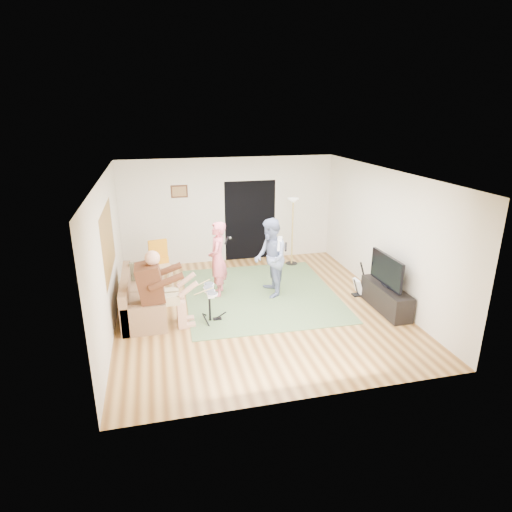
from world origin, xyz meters
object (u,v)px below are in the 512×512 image
(singer, at_px, (218,259))
(dining_chair, at_px, (161,270))
(sofa, at_px, (140,301))
(drum_kit, at_px, (210,307))
(television, at_px, (387,270))
(tv_cabinet, at_px, (386,298))
(guitar_spare, at_px, (358,286))
(guitarist, at_px, (270,258))
(torchiere_lamp, at_px, (293,220))

(singer, height_order, dining_chair, singer)
(sofa, xyz_separation_m, drum_kit, (1.29, -0.65, 0.04))
(dining_chair, bearing_deg, singer, -47.04)
(drum_kit, distance_m, television, 3.51)
(dining_chair, bearing_deg, tv_cabinet, -40.54)
(singer, bearing_deg, dining_chair, -110.50)
(guitar_spare, relative_size, tv_cabinet, 0.55)
(guitarist, relative_size, television, 1.53)
(dining_chair, distance_m, television, 4.90)
(guitar_spare, bearing_deg, drum_kit, -172.49)
(singer, xyz_separation_m, guitar_spare, (2.93, -0.76, -0.59))
(singer, relative_size, guitarist, 0.96)
(torchiere_lamp, height_order, television, torchiere_lamp)
(tv_cabinet, bearing_deg, drum_kit, 174.70)
(singer, height_order, guitar_spare, singer)
(singer, bearing_deg, sofa, -57.28)
(singer, distance_m, guitarist, 1.12)
(guitarist, height_order, tv_cabinet, guitarist)
(dining_chair, bearing_deg, drum_kit, -79.80)
(sofa, distance_m, torchiere_lamp, 4.38)
(singer, height_order, television, singer)
(dining_chair, bearing_deg, sofa, -120.82)
(guitar_spare, height_order, television, television)
(guitarist, distance_m, guitar_spare, 2.00)
(singer, height_order, guitarist, guitarist)
(dining_chair, bearing_deg, guitar_spare, -33.26)
(tv_cabinet, bearing_deg, guitar_spare, 106.80)
(singer, bearing_deg, guitarist, 89.67)
(drum_kit, bearing_deg, torchiere_lamp, 46.90)
(drum_kit, xyz_separation_m, tv_cabinet, (3.50, -0.32, -0.05))
(tv_cabinet, xyz_separation_m, television, (-0.05, 0.00, 0.60))
(tv_cabinet, bearing_deg, dining_chair, 151.65)
(sofa, relative_size, dining_chair, 1.87)
(drum_kit, relative_size, guitar_spare, 0.90)
(drum_kit, height_order, tv_cabinet, drum_kit)
(sofa, xyz_separation_m, guitarist, (2.72, 0.26, 0.58))
(guitarist, height_order, television, guitarist)
(dining_chair, xyz_separation_m, television, (4.28, -2.33, 0.48))
(singer, bearing_deg, television, 78.29)
(guitarist, bearing_deg, tv_cabinet, 62.89)
(drum_kit, xyz_separation_m, television, (3.45, -0.32, 0.55))
(guitar_spare, bearing_deg, singer, 165.41)
(singer, height_order, torchiere_lamp, torchiere_lamp)
(television, bearing_deg, tv_cabinet, 0.00)
(guitar_spare, height_order, torchiere_lamp, torchiere_lamp)
(sofa, relative_size, singer, 1.20)
(singer, height_order, tv_cabinet, singer)
(drum_kit, xyz_separation_m, torchiere_lamp, (2.49, 2.66, 0.89))
(drum_kit, relative_size, dining_chair, 0.66)
(guitarist, distance_m, dining_chair, 2.56)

